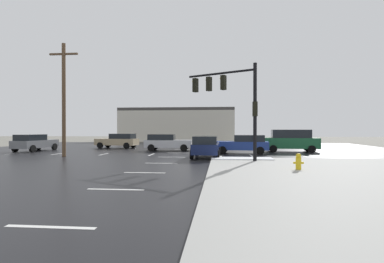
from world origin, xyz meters
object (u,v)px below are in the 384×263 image
Objects in this scene: sedan_silver at (167,142)px; suv_green at (291,140)px; sedan_grey at (34,142)px; sedan_navy at (206,146)px; utility_pole_mid at (64,97)px; sedan_blue at (243,144)px; traffic_signal_mast at (232,95)px; sedan_tan at (118,140)px; fire_hydrant at (298,161)px.

suv_green is (11.54, -0.40, 0.24)m from sedan_silver.
sedan_navy is at bearing -100.88° from sedan_grey.
sedan_silver is 0.54× the size of utility_pole_mid.
sedan_blue is at bearing -147.60° from suv_green.
suv_green is at bearing -95.03° from traffic_signal_mast.
sedan_navy is 11.36m from utility_pole_mid.
traffic_signal_mast is 1.29× the size of sedan_tan.
utility_pole_mid is at bearing 18.36° from traffic_signal_mast.
traffic_signal_mast is at bearing 123.64° from fire_hydrant.
sedan_tan is 1.02× the size of sedan_navy.
sedan_grey is at bearing 150.84° from fire_hydrant.
sedan_blue is (7.09, -2.79, 0.00)m from sedan_silver.
sedan_navy is at bearing -135.91° from suv_green.
sedan_navy is (-7.44, -6.23, -0.24)m from suv_green.
traffic_signal_mast is 6.66m from fire_hydrant.
suv_green is (5.68, 8.66, -3.20)m from traffic_signal_mast.
sedan_tan is at bearing -44.80° from sedan_grey.
utility_pole_mid is at bearing 92.57° from sedan_tan.
fire_hydrant is at bearing -97.09° from suv_green.
fire_hydrant is at bearing -113.65° from sedan_grey.
traffic_signal_mast is 4.56m from sedan_navy.
suv_green reaches higher than fire_hydrant.
suv_green reaches higher than sedan_navy.
sedan_silver is 7.62m from sedan_blue.
sedan_tan is at bearing 131.07° from fire_hydrant.
fire_hydrant is 11.01m from sedan_blue.
suv_green is at bearing -146.59° from sedan_blue.
sedan_silver is at bearing 123.15° from fire_hydrant.
sedan_silver is 1.00× the size of sedan_navy.
suv_green reaches higher than sedan_silver.
sedan_grey is 23.92m from suv_green.
sedan_grey is 19.45m from sedan_blue.
sedan_navy is at bearing -60.28° from sedan_silver.
sedan_navy is (4.11, -6.62, 0.00)m from sedan_silver.
sedan_blue reaches higher than fire_hydrant.
sedan_tan is 1.00× the size of sedan_blue.
suv_green is 19.61m from utility_pole_mid.
utility_pole_mid reaches higher than sedan_navy.
sedan_tan is 14.28m from sedan_navy.
traffic_signal_mast is 1.30× the size of sedan_blue.
sedan_tan and sedan_grey have the same top height.
sedan_grey is (-21.25, 11.85, 0.32)m from fire_hydrant.
sedan_silver is at bearing 45.99° from utility_pole_mid.
sedan_navy is (16.44, -4.83, 0.00)m from sedan_grey.
sedan_navy is at bearing 124.39° from fire_hydrant.
sedan_grey is 17.14m from sedan_navy.
sedan_tan is at bearing 171.73° from suv_green.
sedan_navy is (-1.75, 2.44, -3.44)m from traffic_signal_mast.
sedan_tan is (-14.91, 17.11, 0.32)m from fire_hydrant.
sedan_navy is at bearing 141.19° from sedan_tan.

